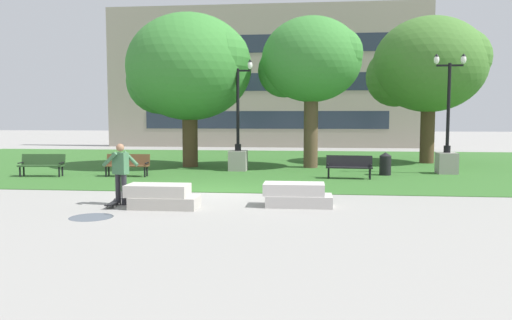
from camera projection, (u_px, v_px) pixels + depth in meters
name	position (u px, v px, depth m)	size (l,w,h in m)	color
ground_plane	(211.00, 193.00, 16.11)	(140.00, 140.00, 0.00)	gray
grass_lawn	(248.00, 164.00, 26.02)	(40.00, 20.00, 0.02)	#336628
concrete_block_center	(162.00, 197.00, 13.40)	(1.92, 0.90, 0.64)	#B2ADA3
concrete_block_left	(297.00, 195.00, 13.67)	(1.87, 0.90, 0.64)	#BCB7B2
person_skateboarder	(121.00, 170.00, 13.84)	(1.00, 0.51, 1.71)	#28282D
skateboard	(113.00, 203.00, 13.67)	(0.31, 1.04, 0.14)	black
puddle	(91.00, 217.00, 12.18)	(1.06, 1.06, 0.01)	#47515B
park_bench_near_left	(42.00, 164.00, 20.39)	(1.84, 0.68, 0.90)	#284723
park_bench_near_right	(349.00, 165.00, 19.67)	(1.83, 0.65, 0.90)	black
park_bench_far_left	(127.00, 164.00, 20.38)	(1.82, 0.60, 0.90)	brown
lamp_post_right	(238.00, 148.00, 22.51)	(1.32, 0.80, 4.97)	gray
lamp_post_center	(447.00, 150.00, 21.31)	(1.32, 0.80, 5.09)	gray
tree_near_left	(310.00, 61.00, 23.59)	(4.96, 4.72, 7.14)	brown
tree_near_right	(428.00, 66.00, 25.91)	(6.08, 5.79, 7.60)	#4C3823
tree_far_right	(188.00, 69.00, 23.97)	(6.30, 6.00, 7.36)	#4C3823
trash_bin	(385.00, 164.00, 20.79)	(0.49, 0.49, 0.96)	black
building_facade_distant	(265.00, 77.00, 39.93)	(25.90, 1.03, 11.29)	gray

